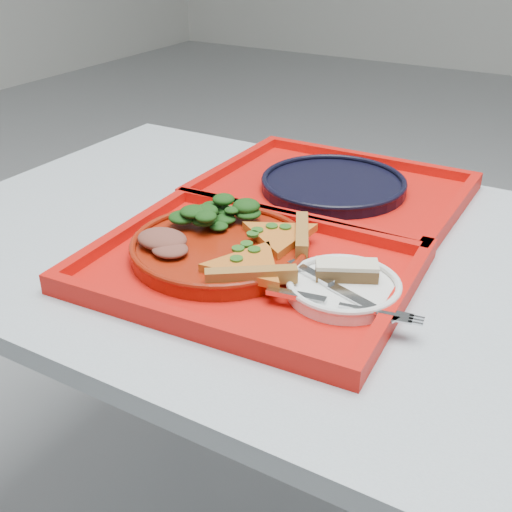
% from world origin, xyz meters
% --- Properties ---
extents(table, '(1.60, 0.80, 0.75)m').
position_xyz_m(table, '(0.00, 0.00, 0.68)').
color(table, '#9DA8B1').
rests_on(table, ground).
extents(tray_main, '(0.47, 0.37, 0.01)m').
position_xyz_m(tray_main, '(-0.20, -0.11, 0.76)').
color(tray_main, red).
rests_on(tray_main, table).
extents(tray_far, '(0.45, 0.35, 0.01)m').
position_xyz_m(tray_far, '(-0.22, 0.21, 0.76)').
color(tray_far, red).
rests_on(tray_far, table).
extents(dinner_plate, '(0.26, 0.26, 0.02)m').
position_xyz_m(dinner_plate, '(-0.26, -0.10, 0.77)').
color(dinner_plate, maroon).
rests_on(dinner_plate, tray_main).
extents(side_plate, '(0.15, 0.15, 0.01)m').
position_xyz_m(side_plate, '(-0.06, -0.11, 0.77)').
color(side_plate, white).
rests_on(side_plate, tray_main).
extents(navy_plate, '(0.26, 0.26, 0.02)m').
position_xyz_m(navy_plate, '(-0.22, 0.21, 0.77)').
color(navy_plate, black).
rests_on(navy_plate, tray_far).
extents(pizza_slice_a, '(0.18, 0.18, 0.02)m').
position_xyz_m(pizza_slice_a, '(-0.18, -0.15, 0.79)').
color(pizza_slice_a, gold).
rests_on(pizza_slice_a, dinner_plate).
extents(pizza_slice_b, '(0.17, 0.16, 0.02)m').
position_xyz_m(pizza_slice_b, '(-0.19, -0.05, 0.79)').
color(pizza_slice_b, gold).
rests_on(pizza_slice_b, dinner_plate).
extents(salad_heap, '(0.10, 0.09, 0.05)m').
position_xyz_m(salad_heap, '(-0.30, -0.05, 0.80)').
color(salad_heap, black).
rests_on(salad_heap, dinner_plate).
extents(meat_portion, '(0.08, 0.06, 0.02)m').
position_xyz_m(meat_portion, '(-0.33, -0.15, 0.79)').
color(meat_portion, brown).
rests_on(meat_portion, dinner_plate).
extents(dessert_bar, '(0.09, 0.07, 0.02)m').
position_xyz_m(dessert_bar, '(-0.06, -0.09, 0.79)').
color(dessert_bar, '#50311A').
rests_on(dessert_bar, side_plate).
extents(knife, '(0.18, 0.08, 0.01)m').
position_xyz_m(knife, '(-0.06, -0.13, 0.78)').
color(knife, silver).
rests_on(knife, side_plate).
extents(fork, '(0.19, 0.05, 0.01)m').
position_xyz_m(fork, '(-0.04, -0.17, 0.78)').
color(fork, silver).
rests_on(fork, side_plate).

